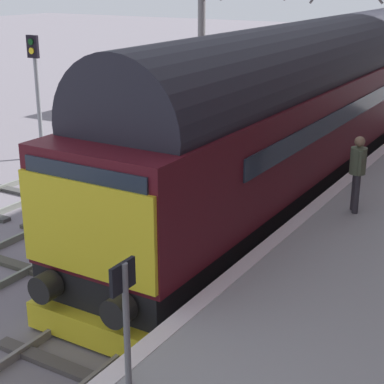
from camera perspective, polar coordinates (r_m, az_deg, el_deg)
ground_plane at (r=13.08m, az=-0.22°, el=-7.18°), size 140.00×140.00×0.00m
track_main at (r=13.06m, az=-0.22°, el=-6.96°), size 2.50×60.00×0.15m
track_adjacent_west at (r=15.00m, az=-11.68°, el=-3.81°), size 2.50×60.00×0.15m
station_platform at (r=11.61m, az=15.33°, el=-8.75°), size 4.00×44.00×1.01m
diesel_locomotive at (r=17.40m, az=10.05°, el=7.81°), size 2.74×18.51×4.68m
signal_post_far at (r=21.17m, az=-13.92°, el=9.63°), size 0.44×0.22×4.01m
platform_number_sign at (r=7.54m, az=-6.11°, el=-10.12°), size 0.10×0.44×1.64m
waiting_passenger at (r=13.58m, az=14.78°, el=2.20°), size 0.46×0.46×1.64m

